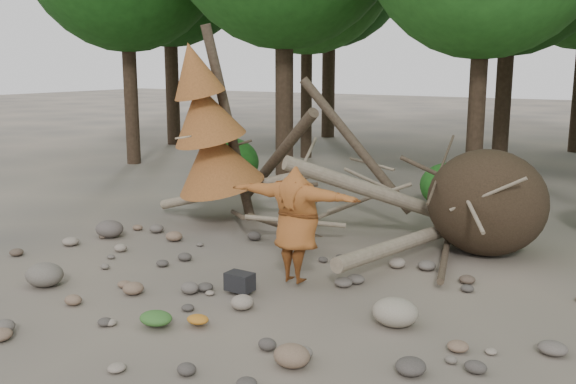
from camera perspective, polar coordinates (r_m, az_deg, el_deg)
The scene contains 13 objects.
ground at distance 9.91m, azimuth -4.60°, elevation -9.44°, with size 120.00×120.00×0.00m, color #514C44.
deadfall_pile at distance 12.48m, azimuth 14.59°, elevation -0.85°, with size 8.55×5.24×3.30m.
dead_conifer at distance 13.91m, azimuth -7.02°, elevation 5.50°, with size 2.06×2.16×4.35m.
bush_left at distance 18.54m, azimuth -5.38°, elevation 2.67°, with size 1.80×1.80×1.44m, color #1A5216.
bush_mid at distance 16.25m, azimuth 14.09°, elevation 0.56°, with size 1.40×1.40×1.12m, color #23681E.
frisbee_thrower at distance 10.14m, azimuth 0.72°, elevation -2.90°, with size 3.09×1.07×2.31m.
backpack at distance 10.06m, azimuth -4.31°, elevation -8.27°, with size 0.42×0.28×0.28m, color black.
cloth_green at distance 9.02m, azimuth -11.65°, elevation -11.22°, with size 0.47×0.39×0.18m, color #326127.
cloth_orange at distance 8.96m, azimuth -8.02°, elevation -11.44°, with size 0.32×0.26×0.12m, color #AC691D.
boulder_front_left at distance 11.07m, azimuth -20.83°, elevation -6.88°, with size 0.63×0.56×0.38m, color #676056.
boulder_front_right at distance 7.79m, azimuth 0.34°, elevation -14.35°, with size 0.45×0.40×0.27m, color #79604B.
boulder_mid_right at distance 8.99m, azimuth 9.51°, elevation -10.49°, with size 0.64×0.57×0.38m, color gray.
boulder_mid_left at distance 13.68m, azimuth -15.59°, elevation -3.17°, with size 0.59×0.53×0.35m, color #584F4A.
Camera 1 is at (5.47, -7.48, 3.52)m, focal length 40.00 mm.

